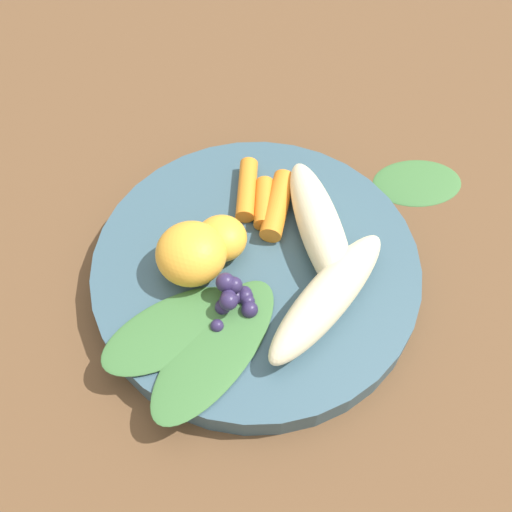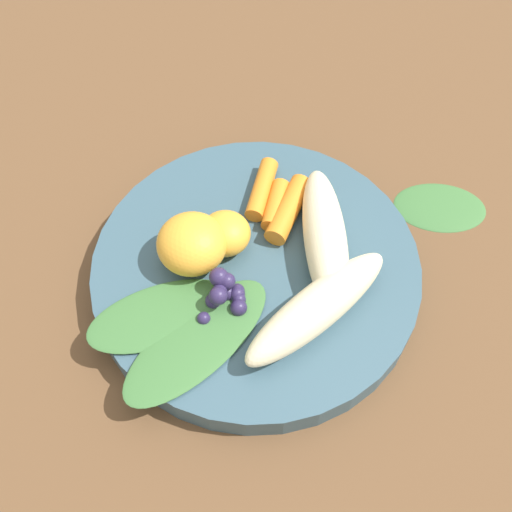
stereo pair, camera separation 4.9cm
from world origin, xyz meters
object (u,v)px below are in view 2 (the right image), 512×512
object	(u,v)px
orange_segment_near	(192,244)
kale_leaf_stray	(440,206)
banana_peeled_left	(325,238)
bowl	(256,271)
banana_peeled_right	(322,303)

from	to	relation	value
orange_segment_near	kale_leaf_stray	xyz separation A→B (m)	(-0.09, -0.21, -0.04)
banana_peeled_left	orange_segment_near	world-z (taller)	orange_segment_near
banana_peeled_left	orange_segment_near	xyz separation A→B (m)	(0.06, 0.08, 0.00)
bowl	banana_peeled_left	size ratio (longest dim) A/B	1.93
bowl	orange_segment_near	distance (m)	0.06
banana_peeled_left	kale_leaf_stray	bearing A→B (deg)	-63.57
banana_peeled_left	orange_segment_near	size ratio (longest dim) A/B	2.49
kale_leaf_stray	banana_peeled_right	bearing A→B (deg)	-129.66
orange_segment_near	kale_leaf_stray	size ratio (longest dim) A/B	0.67
banana_peeled_left	banana_peeled_right	distance (m)	0.06
banana_peeled_left	orange_segment_near	distance (m)	0.10
banana_peeled_right	bowl	bearing A→B (deg)	95.17
banana_peeled_right	orange_segment_near	bearing A→B (deg)	111.60
banana_peeled_right	kale_leaf_stray	world-z (taller)	banana_peeled_right
bowl	kale_leaf_stray	distance (m)	0.18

